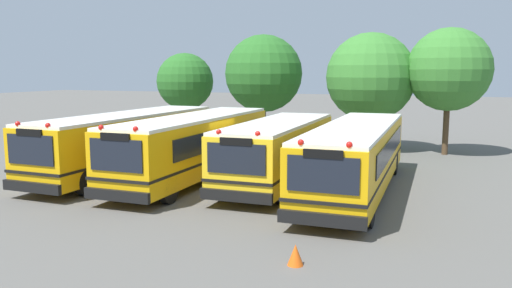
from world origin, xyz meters
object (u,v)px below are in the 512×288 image
(school_bus_0, at_px, (128,140))
(tree_1, at_px, (266,74))
(school_bus_1, at_px, (195,144))
(tree_3, at_px, (447,68))
(school_bus_3, at_px, (356,155))
(tree_2, at_px, (371,77))
(traffic_cone, at_px, (295,255))
(tree_0, at_px, (184,80))
(school_bus_2, at_px, (278,150))

(school_bus_0, relative_size, tree_1, 1.67)
(school_bus_1, distance_m, tree_3, 14.64)
(school_bus_1, xyz_separation_m, school_bus_3, (6.78, 0.06, -0.06))
(school_bus_1, xyz_separation_m, tree_2, (5.67, 10.65, 2.75))
(traffic_cone, bearing_deg, tree_2, 93.54)
(tree_3, bearing_deg, traffic_cone, -98.80)
(traffic_cone, bearing_deg, tree_0, 125.06)
(school_bus_2, distance_m, traffic_cone, 8.91)
(tree_1, relative_size, tree_3, 0.99)
(tree_1, relative_size, traffic_cone, 13.41)
(tree_1, height_order, tree_2, tree_1)
(tree_0, height_order, tree_1, tree_1)
(tree_0, bearing_deg, school_bus_3, -41.00)
(school_bus_1, distance_m, traffic_cone, 10.45)
(school_bus_3, bearing_deg, tree_3, -106.61)
(tree_0, bearing_deg, tree_1, -8.12)
(school_bus_3, xyz_separation_m, traffic_cone, (0.03, -7.89, -1.16))
(school_bus_1, relative_size, tree_1, 1.63)
(tree_1, xyz_separation_m, traffic_cone, (7.81, -19.25, -4.11))
(tree_3, bearing_deg, tree_0, 173.96)
(school_bus_1, xyz_separation_m, traffic_cone, (6.81, -7.83, -1.22))
(school_bus_0, height_order, tree_2, tree_2)
(school_bus_0, relative_size, school_bus_2, 1.22)
(school_bus_0, xyz_separation_m, tree_0, (-3.97, 12.28, 2.45))
(school_bus_2, relative_size, tree_2, 1.38)
(school_bus_0, xyz_separation_m, school_bus_3, (10.14, 0.01, -0.05))
(school_bus_0, relative_size, tree_0, 1.97)
(tree_0, bearing_deg, tree_2, -7.37)
(tree_3, bearing_deg, tree_1, 175.20)
(school_bus_2, bearing_deg, tree_0, -48.86)
(school_bus_3, relative_size, tree_1, 1.72)
(school_bus_2, distance_m, tree_3, 12.26)
(tree_3, bearing_deg, tree_2, 178.34)
(school_bus_1, distance_m, tree_2, 12.37)
(school_bus_3, bearing_deg, tree_2, -85.28)
(tree_2, bearing_deg, school_bus_1, -118.04)
(school_bus_1, bearing_deg, school_bus_2, -174.20)
(school_bus_3, distance_m, tree_3, 11.34)
(school_bus_0, bearing_deg, school_bus_1, -179.93)
(school_bus_1, height_order, tree_0, tree_0)
(school_bus_1, relative_size, school_bus_2, 1.20)
(school_bus_0, height_order, traffic_cone, school_bus_0)
(school_bus_0, height_order, school_bus_1, school_bus_1)
(school_bus_2, bearing_deg, tree_3, -122.23)
(school_bus_0, distance_m, tree_3, 17.01)
(school_bus_0, relative_size, tree_3, 1.66)
(tree_0, distance_m, tree_2, 13.12)
(school_bus_2, height_order, tree_0, tree_0)
(school_bus_0, bearing_deg, tree_1, -100.83)
(school_bus_1, distance_m, tree_1, 11.83)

